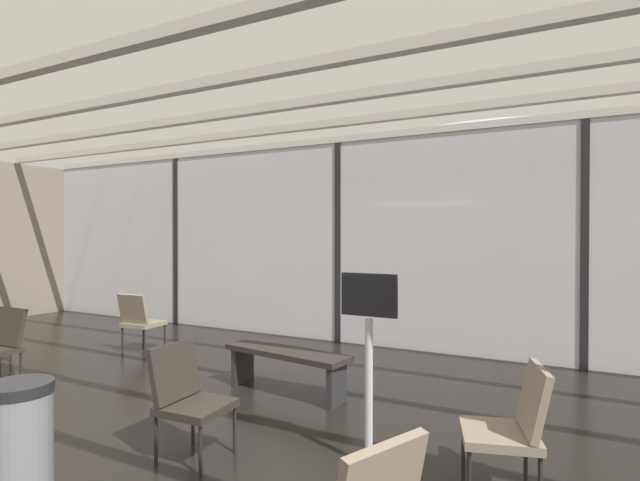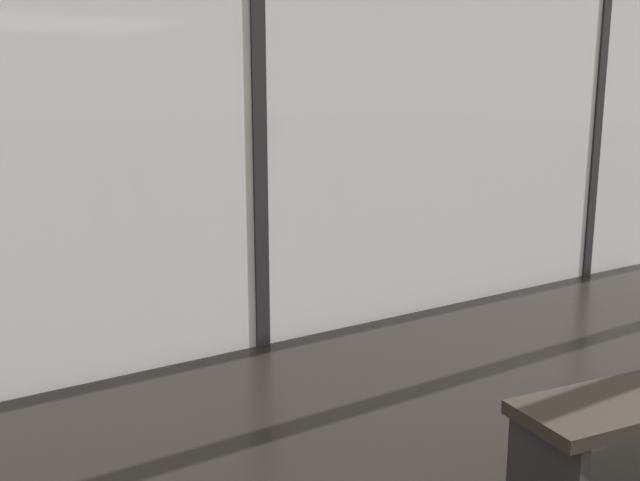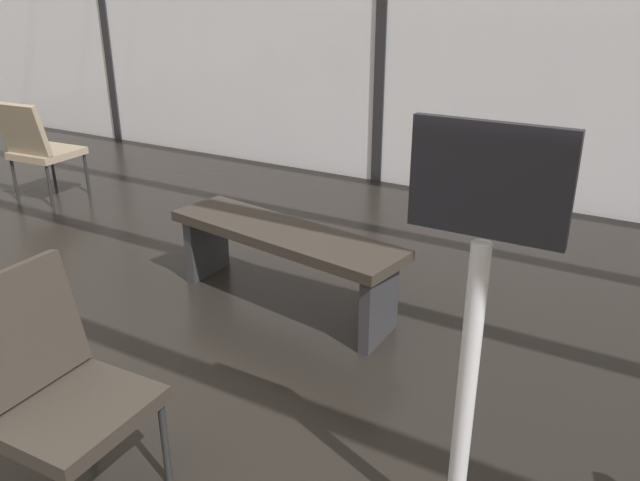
# 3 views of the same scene
# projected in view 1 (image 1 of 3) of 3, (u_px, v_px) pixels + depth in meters

# --- Properties ---
(glass_curtain_wall) EXTENTS (14.00, 0.08, 3.20)m
(glass_curtain_wall) POSITION_uv_depth(u_px,v_px,m) (339.00, 242.00, 7.96)
(glass_curtain_wall) COLOR silver
(glass_curtain_wall) RESTS_ON ground
(window_mullion_0) EXTENTS (0.10, 0.12, 3.20)m
(window_mullion_0) POSITION_uv_depth(u_px,v_px,m) (177.00, 241.00, 9.60)
(window_mullion_0) COLOR black
(window_mullion_0) RESTS_ON ground
(window_mullion_1) EXTENTS (0.10, 0.12, 3.20)m
(window_mullion_1) POSITION_uv_depth(u_px,v_px,m) (339.00, 242.00, 7.96)
(window_mullion_1) COLOR black
(window_mullion_1) RESTS_ON ground
(window_mullion_2) EXTENTS (0.10, 0.12, 3.20)m
(window_mullion_2) POSITION_uv_depth(u_px,v_px,m) (585.00, 244.00, 6.31)
(window_mullion_2) COLOR black
(window_mullion_2) RESTS_ON ground
(ceiling_slats) EXTENTS (13.72, 6.72, 0.10)m
(ceiling_slats) POSITION_uv_depth(u_px,v_px,m) (198.00, 85.00, 5.02)
(ceiling_slats) COLOR beige
(ceiling_slats) RESTS_ON glass_curtain_wall
(parked_airplane) EXTENTS (11.92, 4.42, 4.42)m
(parked_airplane) POSITION_uv_depth(u_px,v_px,m) (471.00, 214.00, 11.85)
(parked_airplane) COLOR #B2BCD6
(parked_airplane) RESTS_ON ground
(lounge_chair_2) EXTENTS (0.52, 0.56, 0.87)m
(lounge_chair_2) POSITION_uv_depth(u_px,v_px,m) (139.00, 318.00, 7.23)
(lounge_chair_2) COLOR #7F705B
(lounge_chair_2) RESTS_ON ground
(lounge_chair_4) EXTENTS (0.55, 0.50, 0.87)m
(lounge_chair_4) POSITION_uv_depth(u_px,v_px,m) (187.00, 393.00, 3.83)
(lounge_chair_4) COLOR #28231E
(lounge_chair_4) RESTS_ON ground
(lounge_chair_5) EXTENTS (0.64, 0.61, 0.87)m
(lounge_chair_5) POSITION_uv_depth(u_px,v_px,m) (513.00, 422.00, 3.25)
(lounge_chair_5) COLOR #7F705B
(lounge_chair_5) RESTS_ON ground
(waiting_bench) EXTENTS (1.54, 0.61, 0.47)m
(waiting_bench) POSITION_uv_depth(u_px,v_px,m) (286.00, 360.00, 5.38)
(waiting_bench) COLOR #28231E
(waiting_bench) RESTS_ON ground
(trash_bin) EXTENTS (0.38, 0.38, 0.86)m
(trash_bin) POSITION_uv_depth(u_px,v_px,m) (19.00, 455.00, 2.90)
(trash_bin) COLOR slate
(trash_bin) RESTS_ON ground
(info_sign) EXTENTS (0.44, 0.32, 1.44)m
(info_sign) POSITION_uv_depth(u_px,v_px,m) (369.00, 375.00, 3.67)
(info_sign) COLOR #333333
(info_sign) RESTS_ON ground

